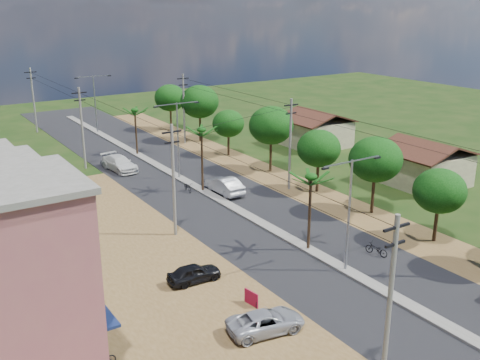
% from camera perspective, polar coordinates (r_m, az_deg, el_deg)
% --- Properties ---
extents(ground, '(160.00, 160.00, 0.00)m').
position_cam_1_polar(ground, '(39.92, 10.64, -9.09)').
color(ground, black).
rests_on(ground, ground).
extents(road, '(12.00, 110.00, 0.04)m').
position_cam_1_polar(road, '(50.76, -1.02, -2.73)').
color(road, black).
rests_on(road, ground).
extents(median, '(1.00, 90.00, 0.18)m').
position_cam_1_polar(median, '(53.15, -2.74, -1.70)').
color(median, '#605E56').
rests_on(median, ground).
extents(dirt_lot_west, '(18.00, 46.00, 0.04)m').
position_cam_1_polar(dirt_lot_west, '(39.14, -14.51, -9.92)').
color(dirt_lot_west, brown).
rests_on(dirt_lot_west, ground).
extents(dirt_shoulder_east, '(5.00, 90.00, 0.03)m').
position_cam_1_polar(dirt_shoulder_east, '(55.47, 6.44, -1.02)').
color(dirt_shoulder_east, brown).
rests_on(dirt_shoulder_east, ground).
extents(house_east_near, '(7.60, 7.50, 4.60)m').
position_cam_1_polar(house_east_near, '(59.37, 18.25, 1.85)').
color(house_east_near, '#998A68').
rests_on(house_east_near, ground).
extents(house_east_far, '(7.60, 7.50, 4.60)m').
position_cam_1_polar(house_east_far, '(72.19, 7.68, 5.35)').
color(house_east_far, '#998A68').
rests_on(house_east_far, ground).
extents(tree_east_b, '(4.00, 4.00, 5.83)m').
position_cam_1_polar(tree_east_b, '(44.91, 19.61, -1.06)').
color(tree_east_b, black).
rests_on(tree_east_b, ground).
extents(tree_east_c, '(4.60, 4.60, 6.83)m').
position_cam_1_polar(tree_east_c, '(49.27, 13.61, 2.05)').
color(tree_east_c, black).
rests_on(tree_east_c, ground).
extents(tree_east_d, '(4.20, 4.20, 6.13)m').
position_cam_1_polar(tree_east_d, '(54.06, 8.01, 3.20)').
color(tree_east_d, black).
rests_on(tree_east_d, ground).
extents(tree_east_e, '(4.80, 4.80, 7.14)m').
position_cam_1_polar(tree_east_e, '(60.07, 3.18, 5.57)').
color(tree_east_e, black).
rests_on(tree_east_e, ground).
extents(tree_east_f, '(3.80, 3.80, 5.52)m').
position_cam_1_polar(tree_east_f, '(66.59, -1.19, 5.76)').
color(tree_east_f, black).
rests_on(tree_east_f, ground).
extents(tree_east_g, '(5.00, 5.00, 7.38)m').
position_cam_1_polar(tree_east_g, '(73.41, -4.13, 7.94)').
color(tree_east_g, black).
rests_on(tree_east_g, ground).
extents(tree_east_h, '(4.40, 4.40, 6.52)m').
position_cam_1_polar(tree_east_h, '(80.37, -7.12, 8.28)').
color(tree_east_h, black).
rests_on(tree_east_h, ground).
extents(palm_median_near, '(2.00, 2.00, 6.15)m').
position_cam_1_polar(palm_median_near, '(40.55, 7.22, -0.01)').
color(palm_median_near, black).
rests_on(palm_median_near, ground).
extents(palm_median_mid, '(2.00, 2.00, 6.55)m').
position_cam_1_polar(palm_median_mid, '(53.19, -3.93, 4.82)').
color(palm_median_mid, black).
rests_on(palm_median_mid, ground).
extents(palm_median_far, '(2.00, 2.00, 5.85)m').
position_cam_1_polar(palm_median_far, '(67.45, -10.64, 6.80)').
color(palm_median_far, black).
rests_on(palm_median_far, ground).
extents(streetlight_near, '(5.10, 0.18, 8.00)m').
position_cam_1_polar(streetlight_near, '(38.01, 11.05, -2.64)').
color(streetlight_near, gray).
rests_on(streetlight_near, ground).
extents(streetlight_mid, '(5.10, 0.18, 8.00)m').
position_cam_1_polar(streetlight_mid, '(57.75, -6.35, 4.67)').
color(streetlight_mid, gray).
rests_on(streetlight_mid, ground).
extents(streetlight_far, '(5.10, 0.18, 8.00)m').
position_cam_1_polar(streetlight_far, '(80.46, -14.53, 7.97)').
color(streetlight_far, gray).
rests_on(streetlight_far, ground).
extents(utility_pole_w_a, '(1.60, 0.24, 9.00)m').
position_cam_1_polar(utility_pole_w_a, '(27.14, 14.97, -11.77)').
color(utility_pole_w_a, '#605E56').
rests_on(utility_pole_w_a, ground).
extents(utility_pole_w_b, '(1.60, 0.24, 9.00)m').
position_cam_1_polar(utility_pole_w_b, '(43.52, -6.78, 0.19)').
color(utility_pole_w_b, '#605E56').
rests_on(utility_pole_w_b, ground).
extents(utility_pole_w_c, '(1.60, 0.24, 9.00)m').
position_cam_1_polar(utility_pole_w_c, '(63.39, -15.75, 5.27)').
color(utility_pole_w_c, '#605E56').
rests_on(utility_pole_w_c, ground).
extents(utility_pole_w_d, '(1.60, 0.24, 9.00)m').
position_cam_1_polar(utility_pole_w_d, '(83.37, -20.25, 7.75)').
color(utility_pole_w_d, '#605E56').
rests_on(utility_pole_w_d, ground).
extents(utility_pole_e_b, '(1.60, 0.24, 9.00)m').
position_cam_1_polar(utility_pole_e_b, '(54.26, 5.12, 3.81)').
color(utility_pole_e_b, '#605E56').
rests_on(utility_pole_e_b, ground).
extents(utility_pole_e_c, '(1.60, 0.24, 9.00)m').
position_cam_1_polar(utility_pole_e_c, '(72.43, -5.73, 7.37)').
color(utility_pole_e_c, '#605E56').
rests_on(utility_pole_e_c, ground).
extents(car_silver_mid, '(1.76, 4.91, 1.61)m').
position_cam_1_polar(car_silver_mid, '(53.97, -1.60, -0.57)').
color(car_silver_mid, '#A8AAB0').
rests_on(car_silver_mid, ground).
extents(car_white_far, '(2.83, 5.61, 1.56)m').
position_cam_1_polar(car_white_far, '(62.60, -12.14, 1.63)').
color(car_white_far, silver).
rests_on(car_white_far, ground).
extents(car_parked_silver, '(4.77, 2.79, 1.25)m').
position_cam_1_polar(car_parked_silver, '(32.52, 2.65, -14.24)').
color(car_parked_silver, '#A8AAB0').
rests_on(car_parked_silver, ground).
extents(car_parked_dark, '(3.68, 1.62, 1.23)m').
position_cam_1_polar(car_parked_dark, '(37.72, -4.68, -9.45)').
color(car_parked_dark, black).
rests_on(car_parked_dark, ground).
extents(moto_rider_east, '(1.03, 1.90, 0.95)m').
position_cam_1_polar(moto_rider_east, '(42.45, 13.68, -6.89)').
color(moto_rider_east, black).
rests_on(moto_rider_east, ground).
extents(moto_rider_west_a, '(0.81, 1.80, 0.91)m').
position_cam_1_polar(moto_rider_west_a, '(54.81, -5.32, -0.73)').
color(moto_rider_west_a, black).
rests_on(moto_rider_west_a, ground).
extents(moto_rider_west_b, '(1.15, 1.91, 1.11)m').
position_cam_1_polar(moto_rider_west_b, '(64.10, -13.47, 1.70)').
color(moto_rider_west_b, black).
rests_on(moto_rider_west_b, ground).
extents(roadside_sign, '(0.25, 1.16, 0.97)m').
position_cam_1_polar(roadside_sign, '(35.03, 1.15, -11.94)').
color(roadside_sign, maroon).
rests_on(roadside_sign, ground).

